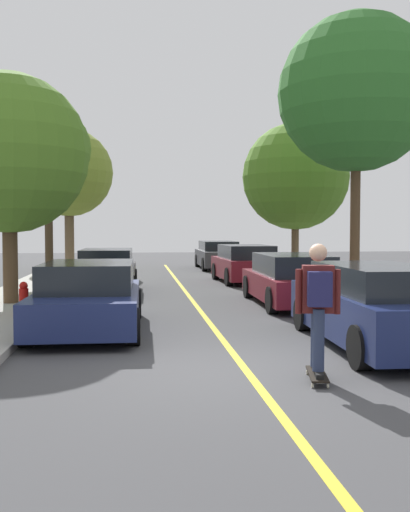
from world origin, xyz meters
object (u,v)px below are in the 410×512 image
object	(u,v)px
parked_car_right_near	(291,280)
street_tree_left_near	(48,149)
parked_car_left_near	(107,271)
parked_car_right_far	(245,264)
skateboarder	(318,301)
street_tree_left_far	(69,173)
street_tree_right_nearest	(357,93)
street_tree_right_near	(296,177)
parked_car_left_nearest	(89,297)
fire_hydrant	(24,298)
street_tree_left_nearest	(9,154)
parked_car_right_nearest	(375,306)
parked_car_right_farthest	(218,255)
skateboard	(317,374)

from	to	relation	value
parked_car_right_near	street_tree_left_near	xyz separation A→B (m)	(-7.07, 6.69, 4.14)
parked_car_left_near	street_tree_left_near	world-z (taller)	street_tree_left_near
parked_car_left_near	parked_car_right_far	size ratio (longest dim) A/B	1.02
skateboarder	street_tree_left_far	bearing A→B (deg)	104.78
street_tree_left_near	street_tree_right_nearest	size ratio (longest dim) A/B	0.79
street_tree_right_nearest	street_tree_right_near	xyz separation A→B (m)	(0.00, 6.31, -1.77)
parked_car_left_nearest	fire_hydrant	size ratio (longest dim) A/B	6.31
parked_car_right_near	street_tree_left_nearest	size ratio (longest dim) A/B	0.81
parked_car_left_nearest	street_tree_left_nearest	size ratio (longest dim) A/B	0.78
parked_car_right_nearest	street_tree_right_nearest	size ratio (longest dim) A/B	0.59
parked_car_left_nearest	street_tree_left_near	size ratio (longest dim) A/B	0.71
parked_car_right_farthest	skateboarder	world-z (taller)	skateboarder
parked_car_left_nearest	street_tree_left_far	bearing A→B (deg)	97.59
street_tree_right_near	parked_car_right_near	bearing A→B (deg)	-106.15
parked_car_left_nearest	parked_car_right_farthest	size ratio (longest dim) A/B	0.95
parked_car_right_far	street_tree_left_far	xyz separation A→B (m)	(-7.07, 6.74, 3.86)
parked_car_right_near	parked_car_right_farthest	size ratio (longest dim) A/B	0.99
parked_car_right_nearest	street_tree_left_near	size ratio (longest dim) A/B	0.75
street_tree_left_nearest	street_tree_left_near	bearing A→B (deg)	90.00
street_tree_left_far	skateboard	bearing A→B (deg)	-75.18
parked_car_left_near	parked_car_right_farthest	xyz separation A→B (m)	(4.88, 10.13, 0.02)
parked_car_left_nearest	parked_car_right_far	world-z (taller)	parked_car_right_far
parked_car_left_near	parked_car_right_far	world-z (taller)	parked_car_right_far
parked_car_left_nearest	street_tree_left_far	size ratio (longest dim) A/B	0.68
parked_car_right_far	skateboard	world-z (taller)	parked_car_right_far
parked_car_right_nearest	street_tree_left_near	distance (m)	14.60
parked_car_left_near	street_tree_left_near	distance (m)	5.65
skateboard	street_tree_right_nearest	bearing A→B (deg)	66.29
parked_car_left_near	skateboarder	distance (m)	11.46
fire_hydrant	street_tree_left_nearest	bearing A→B (deg)	108.86
parked_car_right_nearest	street_tree_left_far	size ratio (longest dim) A/B	0.72
parked_car_right_near	street_tree_right_nearest	bearing A→B (deg)	29.59
parked_car_right_farthest	skateboard	distance (m)	21.14
parked_car_left_near	fire_hydrant	distance (m)	5.53
parked_car_left_nearest	skateboarder	size ratio (longest dim) A/B	2.62
fire_hydrant	parked_car_left_nearest	bearing A→B (deg)	-44.35
skateboarder	parked_car_left_nearest	bearing A→B (deg)	127.80
parked_car_right_far	street_tree_left_far	world-z (taller)	street_tree_left_far
street_tree_left_nearest	fire_hydrant	size ratio (longest dim) A/B	8.08
fire_hydrant	skateboard	xyz separation A→B (m)	(4.76, -5.62, -0.40)
parked_car_right_farthest	skateboarder	bearing A→B (deg)	-94.42
fire_hydrant	street_tree_left_near	bearing A→B (deg)	94.61
street_tree_left_near	street_tree_left_far	bearing A→B (deg)	90.00
parked_car_right_near	parked_car_right_far	size ratio (longest dim) A/B	1.11
parked_car_left_near	parked_car_right_farthest	distance (m)	11.24
parked_car_right_near	street_tree_left_far	xyz separation A→B (m)	(-7.07, 13.13, 3.89)
street_tree_left_far	parked_car_right_far	bearing A→B (deg)	-43.62
parked_car_right_nearest	fire_hydrant	size ratio (longest dim) A/B	6.66
parked_car_left_nearest	skateboard	size ratio (longest dim) A/B	5.09
parked_car_left_nearest	street_tree_right_near	distance (m)	13.36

